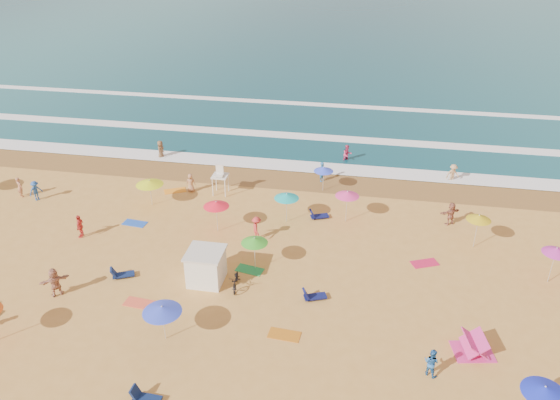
# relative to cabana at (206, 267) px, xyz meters

# --- Properties ---
(ground) EXTENTS (220.00, 220.00, 0.00)m
(ground) POSITION_rel_cabana_xyz_m (0.80, 2.26, -1.00)
(ground) COLOR gold
(ground) RESTS_ON ground
(ocean) EXTENTS (220.00, 140.00, 0.18)m
(ocean) POSITION_rel_cabana_xyz_m (0.80, 86.26, -1.00)
(ocean) COLOR #0C4756
(ocean) RESTS_ON ground
(wet_sand) EXTENTS (220.00, 220.00, 0.00)m
(wet_sand) POSITION_rel_cabana_xyz_m (0.80, 14.76, -0.99)
(wet_sand) COLOR olive
(wet_sand) RESTS_ON ground
(surf_foam) EXTENTS (200.00, 18.70, 0.05)m
(surf_foam) POSITION_rel_cabana_xyz_m (0.80, 23.58, -0.90)
(surf_foam) COLOR white
(surf_foam) RESTS_ON ground
(cabana) EXTENTS (2.00, 2.00, 2.00)m
(cabana) POSITION_rel_cabana_xyz_m (0.00, 0.00, 0.00)
(cabana) COLOR white
(cabana) RESTS_ON ground
(cabana_roof) EXTENTS (2.20, 2.20, 0.12)m
(cabana_roof) POSITION_rel_cabana_xyz_m (0.00, 0.00, 1.06)
(cabana_roof) COLOR silver
(cabana_roof) RESTS_ON cabana
(bicycle) EXTENTS (0.91, 1.98, 1.01)m
(bicycle) POSITION_rel_cabana_xyz_m (1.90, -0.30, -0.50)
(bicycle) COLOR black
(bicycle) RESTS_ON ground
(lifeguard_stand) EXTENTS (1.20, 1.20, 2.10)m
(lifeguard_stand) POSITION_rel_cabana_xyz_m (-2.26, 11.25, 0.05)
(lifeguard_stand) COLOR white
(lifeguard_stand) RESTS_ON ground
(beach_umbrellas) EXTENTS (50.90, 22.66, 0.81)m
(beach_umbrellas) POSITION_rel_cabana_xyz_m (-0.65, 2.59, 1.09)
(beach_umbrellas) COLOR #218F4C
(beach_umbrellas) RESTS_ON ground
(loungers) EXTENTS (46.62, 21.76, 0.34)m
(loungers) POSITION_rel_cabana_xyz_m (5.56, -1.82, -0.83)
(loungers) COLOR #0F1D4B
(loungers) RESTS_ON ground
(towels) EXTENTS (54.27, 27.02, 0.03)m
(towels) POSITION_rel_cabana_xyz_m (1.43, 0.56, -0.98)
(towels) COLOR #B84B17
(towels) RESTS_ON ground
(beachgoers) EXTENTS (36.95, 26.93, 2.07)m
(beachgoers) POSITION_rel_cabana_xyz_m (-0.88, 7.10, -0.22)
(beachgoers) COLOR #A9664E
(beachgoers) RESTS_ON ground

